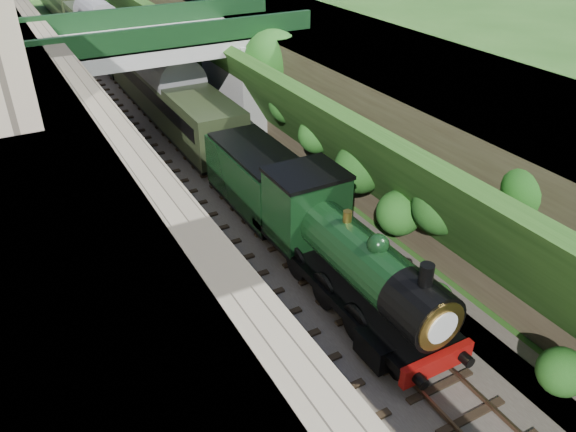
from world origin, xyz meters
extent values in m
plane|color=#1E4714|center=(0.00, 0.00, 0.00)|extent=(160.00, 160.00, 0.00)
cube|color=#473F38|center=(0.00, 20.00, 0.10)|extent=(10.00, 90.00, 0.20)
cube|color=#756B56|center=(-5.50, 20.00, 3.50)|extent=(1.00, 90.00, 7.00)
cube|color=#262628|center=(9.50, 20.00, 3.12)|extent=(8.00, 90.00, 6.25)
cube|color=#1E4714|center=(5.00, 20.00, 2.70)|extent=(4.02, 90.00, 6.36)
sphere|color=#194C14|center=(3.97, -1.21, 1.22)|extent=(1.47, 1.47, 1.47)
sphere|color=#194C14|center=(6.25, 2.67, 4.93)|extent=(2.20, 2.20, 2.20)
sphere|color=#194C14|center=(5.11, 5.58, 3.08)|extent=(2.22, 2.22, 2.22)
sphere|color=#194C14|center=(4.52, 7.18, 2.13)|extent=(1.88, 1.88, 1.88)
sphere|color=#194C14|center=(4.87, 10.42, 2.68)|extent=(2.34, 2.34, 2.34)
sphere|color=#194C14|center=(4.95, 14.26, 2.82)|extent=(1.88, 1.88, 1.88)
sphere|color=#194C14|center=(5.24, 17.69, 3.29)|extent=(2.15, 2.15, 2.15)
sphere|color=#194C14|center=(3.59, 20.63, 0.60)|extent=(1.54, 1.54, 1.54)
sphere|color=#194C14|center=(5.21, 22.23, 3.24)|extent=(1.95, 1.95, 1.95)
sphere|color=#194C14|center=(3.66, 26.11, 0.72)|extent=(1.43, 1.43, 1.43)
sphere|color=#194C14|center=(6.20, 29.96, 4.85)|extent=(1.66, 1.66, 1.66)
sphere|color=#194C14|center=(4.51, 32.89, 2.10)|extent=(1.75, 1.75, 1.75)
sphere|color=#194C14|center=(5.76, 35.34, 4.14)|extent=(1.42, 1.42, 1.42)
sphere|color=#194C14|center=(5.04, 38.89, 2.96)|extent=(1.47, 1.47, 1.47)
sphere|color=#194C14|center=(4.73, 41.02, 2.47)|extent=(1.45, 1.45, 1.45)
sphere|color=#194C14|center=(4.94, 44.02, 2.80)|extent=(2.34, 2.34, 2.34)
sphere|color=#194C14|center=(3.72, 46.67, 0.81)|extent=(1.65, 1.65, 1.65)
sphere|color=#194C14|center=(4.25, 53.47, 1.68)|extent=(2.00, 2.00, 2.00)
cube|color=black|center=(-2.00, 20.00, 0.24)|extent=(2.50, 90.00, 0.07)
cube|color=brown|center=(-2.72, 20.00, 0.33)|extent=(0.08, 90.00, 0.14)
cube|color=brown|center=(-1.28, 20.00, 0.33)|extent=(0.08, 90.00, 0.14)
cube|color=black|center=(1.20, 20.00, 0.24)|extent=(2.50, 90.00, 0.07)
cube|color=brown|center=(0.48, 20.00, 0.33)|extent=(0.08, 90.00, 0.14)
cube|color=brown|center=(1.92, 20.00, 0.33)|extent=(0.08, 90.00, 0.14)
cube|color=gray|center=(0.50, 24.00, 5.70)|extent=(16.00, 6.00, 0.90)
cube|color=#133517|center=(0.50, 21.15, 6.65)|extent=(16.00, 0.30, 1.20)
cube|color=#133517|center=(0.50, 26.85, 6.65)|extent=(16.00, 0.30, 1.20)
cube|color=gray|center=(-5.50, 24.00, 2.85)|extent=(1.40, 6.40, 5.70)
cube|color=gray|center=(5.20, 24.00, 2.85)|extent=(2.40, 6.40, 5.70)
cylinder|color=black|center=(5.80, 20.44, 2.20)|extent=(0.30, 0.30, 4.40)
sphere|color=#194C14|center=(5.80, 20.44, 4.80)|extent=(3.60, 3.60, 3.60)
sphere|color=#194C14|center=(6.30, 21.24, 4.20)|extent=(2.40, 2.40, 2.40)
cube|color=black|center=(1.20, 5.08, 0.50)|extent=(2.40, 8.40, 0.60)
cube|color=black|center=(1.20, 6.08, 1.05)|extent=(2.70, 10.00, 0.35)
cube|color=maroon|center=(1.20, 0.98, 0.95)|extent=(2.70, 0.25, 0.70)
cylinder|color=black|center=(1.20, 5.28, 2.35)|extent=(1.90, 5.60, 1.90)
cylinder|color=black|center=(1.20, 1.98, 2.35)|extent=(1.96, 1.80, 1.96)
cylinder|color=white|center=(1.20, 1.00, 2.35)|extent=(1.10, 0.05, 1.10)
cylinder|color=black|center=(1.20, 1.98, 3.55)|extent=(0.44, 0.44, 0.90)
sphere|color=black|center=(1.20, 4.28, 3.35)|extent=(0.76, 0.76, 0.76)
cylinder|color=#A57F33|center=(1.20, 6.08, 3.45)|extent=(0.32, 0.32, 0.50)
cube|color=black|center=(1.20, 8.88, 2.50)|extent=(2.75, 2.40, 2.80)
cube|color=black|center=(1.20, 8.88, 3.95)|extent=(2.85, 2.50, 0.15)
cube|color=black|center=(-0.05, 2.48, 0.85)|extent=(0.60, 1.40, 0.90)
cube|color=black|center=(2.45, 2.48, 0.85)|extent=(0.60, 1.40, 0.90)
cube|color=black|center=(1.20, 13.28, 0.45)|extent=(2.30, 6.00, 0.50)
cube|color=black|center=(1.20, 13.28, 0.70)|extent=(2.60, 6.00, 0.50)
cube|color=black|center=(1.20, 13.28, 1.90)|extent=(2.70, 6.00, 2.40)
cube|color=black|center=(1.20, 13.28, 3.15)|extent=(2.50, 5.60, 0.20)
cube|color=black|center=(1.20, 25.88, 0.40)|extent=(2.30, 17.00, 0.40)
cube|color=black|center=(1.20, 25.88, 0.65)|extent=(2.50, 17.00, 0.50)
cube|color=black|center=(1.20, 25.88, 2.15)|extent=(2.80, 18.00, 2.70)
cube|color=slate|center=(1.20, 25.88, 3.65)|extent=(2.90, 18.00, 0.50)
cube|color=black|center=(1.20, 44.68, 0.40)|extent=(2.30, 17.00, 0.40)
cube|color=black|center=(1.20, 44.68, 0.65)|extent=(2.50, 17.00, 0.50)
cube|color=black|center=(1.20, 44.68, 2.15)|extent=(2.80, 18.00, 2.70)
cube|color=slate|center=(1.20, 44.68, 3.65)|extent=(2.90, 18.00, 0.50)
cube|color=black|center=(1.20, 63.48, 0.40)|extent=(2.30, 17.00, 0.40)
cube|color=black|center=(1.20, 63.48, 0.65)|extent=(2.50, 17.00, 0.50)
camera|label=1|loc=(-8.71, -7.64, 13.52)|focal=35.00mm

